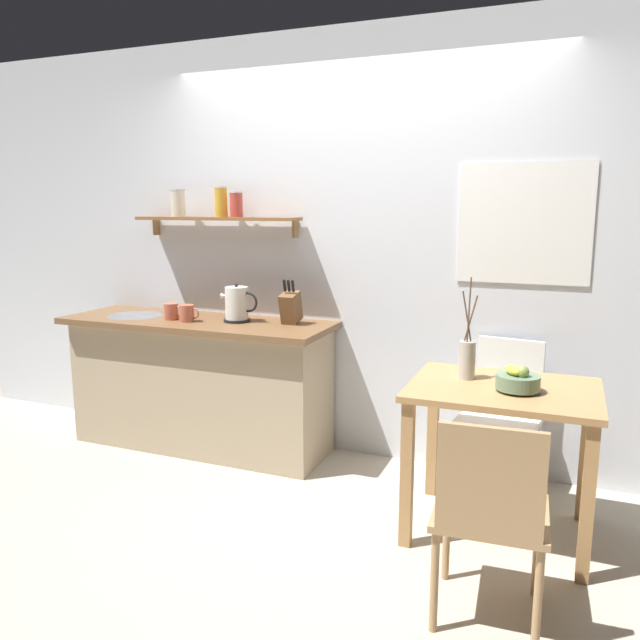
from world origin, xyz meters
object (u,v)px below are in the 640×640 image
at_px(dining_chair_far, 503,407).
at_px(coffee_mug_spare, 187,313).
at_px(electric_kettle, 237,305).
at_px(dining_table, 502,413).
at_px(coffee_mug_by_sink, 171,311).
at_px(knife_block, 291,307).
at_px(fruit_bowl, 518,381).
at_px(twig_vase, 467,358).
at_px(dining_chair_near, 490,510).

distance_m(dining_chair_far, coffee_mug_spare, 2.04).
bearing_deg(electric_kettle, dining_table, -14.55).
xyz_separation_m(dining_chair_far, coffee_mug_by_sink, (-2.12, -0.18, 0.45)).
xyz_separation_m(dining_chair_far, knife_block, (-1.32, -0.03, 0.51)).
xyz_separation_m(dining_table, fruit_bowl, (0.07, -0.06, 0.19)).
relative_size(twig_vase, coffee_mug_by_sink, 3.74).
height_order(knife_block, coffee_mug_spare, knife_block).
bearing_deg(dining_table, fruit_bowl, -42.23).
relative_size(dining_table, electric_kettle, 3.40).
xyz_separation_m(dining_chair_far, fruit_bowl, (0.11, -0.59, 0.33)).
height_order(dining_chair_far, fruit_bowl, fruit_bowl).
relative_size(dining_chair_near, coffee_mug_by_sink, 6.16).
bearing_deg(knife_block, coffee_mug_spare, -165.01).
xyz_separation_m(dining_chair_far, coffee_mug_spare, (-1.98, -0.21, 0.45)).
bearing_deg(electric_kettle, twig_vase, -13.54).
bearing_deg(dining_chair_near, coffee_mug_by_sink, 153.39).
bearing_deg(coffee_mug_by_sink, dining_chair_far, 4.92).
relative_size(dining_chair_far, knife_block, 3.02).
distance_m(dining_table, twig_vase, 0.32).
distance_m(dining_table, dining_chair_far, 0.55).
distance_m(dining_chair_near, coffee_mug_by_sink, 2.50).
height_order(dining_chair_far, twig_vase, twig_vase).
bearing_deg(dining_table, coffee_mug_spare, 170.87).
bearing_deg(twig_vase, dining_chair_far, 71.98).
xyz_separation_m(dining_chair_near, knife_block, (-1.40, 1.25, 0.51)).
bearing_deg(dining_table, electric_kettle, 165.45).
relative_size(dining_chair_far, twig_vase, 1.66).
bearing_deg(knife_block, coffee_mug_by_sink, -169.47).
distance_m(electric_kettle, coffee_mug_by_sink, 0.46).
xyz_separation_m(dining_table, dining_chair_near, (0.04, -0.75, -0.14)).
bearing_deg(fruit_bowl, coffee_mug_spare, 169.57).
distance_m(twig_vase, coffee_mug_by_sink, 1.99).
bearing_deg(coffee_mug_spare, dining_chair_far, 6.05).
height_order(twig_vase, electric_kettle, twig_vase).
bearing_deg(electric_kettle, fruit_bowl, -15.82).
distance_m(knife_block, coffee_mug_by_sink, 0.81).
bearing_deg(dining_chair_near, coffee_mug_spare, 152.43).
height_order(dining_table, dining_chair_near, dining_chair_near).
relative_size(dining_chair_far, coffee_mug_by_sink, 6.23).
bearing_deg(coffee_mug_spare, fruit_bowl, -10.43).
bearing_deg(dining_chair_near, dining_chair_far, 93.70).
height_order(dining_table, dining_chair_far, dining_chair_far).
bearing_deg(fruit_bowl, dining_table, 137.77).
height_order(dining_chair_far, coffee_mug_spare, coffee_mug_spare).
relative_size(dining_chair_near, coffee_mug_spare, 6.09).
xyz_separation_m(dining_chair_near, fruit_bowl, (0.03, 0.69, 0.33)).
bearing_deg(dining_chair_near, fruit_bowl, 87.73).
height_order(fruit_bowl, coffee_mug_spare, coffee_mug_spare).
bearing_deg(dining_chair_near, dining_table, 92.91).
xyz_separation_m(dining_chair_far, twig_vase, (-0.15, -0.46, 0.38)).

